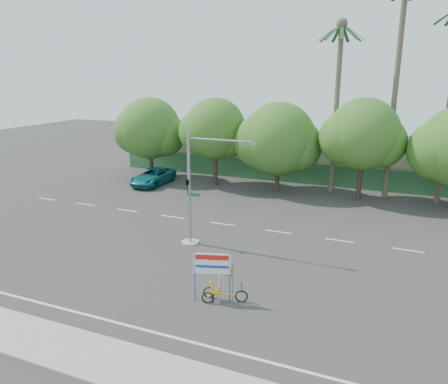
% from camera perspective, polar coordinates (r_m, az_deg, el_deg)
% --- Properties ---
extents(ground, '(120.00, 120.00, 0.00)m').
position_cam_1_polar(ground, '(23.08, -3.39, -11.01)').
color(ground, '#33302D').
rests_on(ground, ground).
extents(sidewalk_near, '(50.00, 2.40, 0.12)m').
position_cam_1_polar(sidewalk_near, '(17.61, -14.93, -20.56)').
color(sidewalk_near, gray).
rests_on(sidewalk_near, ground).
extents(fence, '(38.00, 0.08, 2.00)m').
position_cam_1_polar(fence, '(42.08, 9.59, 2.49)').
color(fence, '#336B3D').
rests_on(fence, ground).
extents(building_left, '(12.00, 8.00, 4.00)m').
position_cam_1_polar(building_left, '(49.17, -0.54, 5.75)').
color(building_left, beige).
rests_on(building_left, ground).
extents(building_right, '(14.00, 8.00, 3.60)m').
position_cam_1_polar(building_right, '(45.30, 20.89, 3.64)').
color(building_right, beige).
rests_on(building_right, ground).
extents(tree_far_left, '(7.14, 6.00, 7.96)m').
position_cam_1_polar(tree_far_left, '(43.64, -9.73, 7.96)').
color(tree_far_left, '#473828').
rests_on(tree_far_left, ground).
extents(tree_left, '(6.66, 5.60, 8.07)m').
position_cam_1_polar(tree_left, '(40.30, -1.21, 8.00)').
color(tree_left, '#473828').
rests_on(tree_left, ground).
extents(tree_center, '(7.62, 6.40, 7.85)m').
position_cam_1_polar(tree_center, '(38.36, 7.05, 6.61)').
color(tree_center, '#473828').
rests_on(tree_center, ground).
extents(tree_right, '(6.90, 5.80, 8.36)m').
position_cam_1_polar(tree_right, '(36.98, 17.65, 6.89)').
color(tree_right, '#473828').
rests_on(tree_right, ground).
extents(palm_tall, '(3.73, 3.79, 17.45)m').
position_cam_1_polar(palm_tall, '(38.01, 21.71, 14.68)').
color(palm_tall, '#70604C').
rests_on(palm_tall, ground).
extents(palm_short, '(3.73, 3.79, 14.45)m').
position_cam_1_polar(palm_short, '(38.45, 14.61, 12.85)').
color(palm_short, '#70604C').
rests_on(palm_short, ground).
extents(traffic_signal, '(4.72, 1.10, 7.00)m').
position_cam_1_polar(traffic_signal, '(26.26, -3.97, -0.85)').
color(traffic_signal, gray).
rests_on(traffic_signal, ground).
extents(trike_billboard, '(2.41, 1.01, 2.47)m').
position_cam_1_polar(trike_billboard, '(20.44, -0.87, -11.55)').
color(trike_billboard, black).
rests_on(trike_billboard, ground).
extents(pickup_truck, '(2.57, 5.45, 1.50)m').
position_cam_1_polar(pickup_truck, '(41.62, -9.28, 2.01)').
color(pickup_truck, '#0F676D').
rests_on(pickup_truck, ground).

